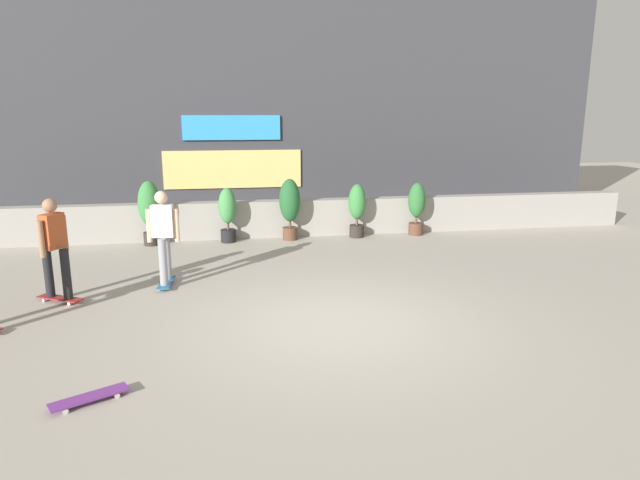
{
  "coord_description": "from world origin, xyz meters",
  "views": [
    {
      "loc": [
        -1.55,
        -7.39,
        2.97
      ],
      "look_at": [
        0.0,
        1.5,
        0.9
      ],
      "focal_mm": 30.8,
      "sensor_mm": 36.0,
      "label": 1
    }
  ],
  "objects_px": {
    "potted_plant_1": "(228,212)",
    "potted_plant_3": "(357,208)",
    "potted_plant_0": "(150,208)",
    "potted_plant_2": "(290,205)",
    "skateboard_near_camera": "(89,397)",
    "skater_by_wall_left": "(163,234)",
    "potted_plant_4": "(417,206)",
    "skater_far_right": "(54,246)"
  },
  "relations": [
    {
      "from": "potted_plant_1",
      "to": "potted_plant_3",
      "type": "xyz_separation_m",
      "value": [
        3.14,
        0.0,
        0.02
      ]
    },
    {
      "from": "potted_plant_0",
      "to": "potted_plant_3",
      "type": "bearing_deg",
      "value": 0.0
    },
    {
      "from": "potted_plant_2",
      "to": "skateboard_near_camera",
      "type": "xyz_separation_m",
      "value": [
        -3.02,
        -7.34,
        -0.79
      ]
    },
    {
      "from": "potted_plant_0",
      "to": "skater_by_wall_left",
      "type": "relative_size",
      "value": 0.88
    },
    {
      "from": "potted_plant_4",
      "to": "skateboard_near_camera",
      "type": "xyz_separation_m",
      "value": [
        -6.21,
        -7.34,
        -0.68
      ]
    },
    {
      "from": "potted_plant_0",
      "to": "potted_plant_1",
      "type": "relative_size",
      "value": 1.15
    },
    {
      "from": "skater_far_right",
      "to": "skateboard_near_camera",
      "type": "xyz_separation_m",
      "value": [
        1.21,
        -3.45,
        -0.88
      ]
    },
    {
      "from": "skater_by_wall_left",
      "to": "skateboard_near_camera",
      "type": "xyz_separation_m",
      "value": [
        -0.41,
        -4.04,
        -0.88
      ]
    },
    {
      "from": "potted_plant_4",
      "to": "skateboard_near_camera",
      "type": "relative_size",
      "value": 1.65
    },
    {
      "from": "potted_plant_4",
      "to": "skater_by_wall_left",
      "type": "height_order",
      "value": "skater_by_wall_left"
    },
    {
      "from": "potted_plant_4",
      "to": "skateboard_near_camera",
      "type": "distance_m",
      "value": 9.64
    },
    {
      "from": "skater_far_right",
      "to": "potted_plant_2",
      "type": "bearing_deg",
      "value": 42.67
    },
    {
      "from": "potted_plant_2",
      "to": "skater_by_wall_left",
      "type": "distance_m",
      "value": 4.21
    },
    {
      "from": "potted_plant_1",
      "to": "skater_far_right",
      "type": "bearing_deg",
      "value": -125.18
    },
    {
      "from": "potted_plant_4",
      "to": "skater_far_right",
      "type": "distance_m",
      "value": 8.38
    },
    {
      "from": "potted_plant_2",
      "to": "potted_plant_3",
      "type": "distance_m",
      "value": 1.67
    },
    {
      "from": "potted_plant_2",
      "to": "potted_plant_3",
      "type": "height_order",
      "value": "potted_plant_2"
    },
    {
      "from": "potted_plant_0",
      "to": "skater_far_right",
      "type": "distance_m",
      "value": 4.02
    },
    {
      "from": "potted_plant_4",
      "to": "skater_far_right",
      "type": "bearing_deg",
      "value": -152.3
    },
    {
      "from": "potted_plant_0",
      "to": "skater_far_right",
      "type": "height_order",
      "value": "skater_far_right"
    },
    {
      "from": "potted_plant_0",
      "to": "potted_plant_2",
      "type": "bearing_deg",
      "value": -0.0
    },
    {
      "from": "potted_plant_4",
      "to": "skateboard_near_camera",
      "type": "bearing_deg",
      "value": -130.22
    },
    {
      "from": "skater_far_right",
      "to": "skateboard_near_camera",
      "type": "relative_size",
      "value": 2.12
    },
    {
      "from": "potted_plant_2",
      "to": "skateboard_near_camera",
      "type": "height_order",
      "value": "potted_plant_2"
    },
    {
      "from": "skater_by_wall_left",
      "to": "skateboard_near_camera",
      "type": "height_order",
      "value": "skater_by_wall_left"
    },
    {
      "from": "skater_by_wall_left",
      "to": "potted_plant_0",
      "type": "bearing_deg",
      "value": 100.95
    },
    {
      "from": "potted_plant_2",
      "to": "skater_by_wall_left",
      "type": "relative_size",
      "value": 0.87
    },
    {
      "from": "potted_plant_3",
      "to": "skateboard_near_camera",
      "type": "bearing_deg",
      "value": -122.49
    },
    {
      "from": "potted_plant_1",
      "to": "skater_far_right",
      "type": "relative_size",
      "value": 0.77
    },
    {
      "from": "potted_plant_0",
      "to": "skater_far_right",
      "type": "relative_size",
      "value": 0.88
    },
    {
      "from": "potted_plant_1",
      "to": "potted_plant_3",
      "type": "relative_size",
      "value": 0.98
    },
    {
      "from": "potted_plant_0",
      "to": "potted_plant_2",
      "type": "xyz_separation_m",
      "value": [
        3.25,
        -0.0,
        -0.01
      ]
    },
    {
      "from": "potted_plant_4",
      "to": "skater_far_right",
      "type": "xyz_separation_m",
      "value": [
        -7.42,
        -3.9,
        0.2
      ]
    },
    {
      "from": "potted_plant_1",
      "to": "skateboard_near_camera",
      "type": "distance_m",
      "value": 7.53
    },
    {
      "from": "potted_plant_0",
      "to": "potted_plant_4",
      "type": "distance_m",
      "value": 6.44
    },
    {
      "from": "potted_plant_3",
      "to": "potted_plant_2",
      "type": "bearing_deg",
      "value": -180.0
    },
    {
      "from": "skater_far_right",
      "to": "skateboard_near_camera",
      "type": "distance_m",
      "value": 3.76
    },
    {
      "from": "skateboard_near_camera",
      "to": "potted_plant_2",
      "type": "bearing_deg",
      "value": 67.68
    },
    {
      "from": "potted_plant_0",
      "to": "potted_plant_4",
      "type": "height_order",
      "value": "potted_plant_0"
    },
    {
      "from": "potted_plant_4",
      "to": "skater_by_wall_left",
      "type": "relative_size",
      "value": 0.78
    },
    {
      "from": "potted_plant_0",
      "to": "potted_plant_1",
      "type": "height_order",
      "value": "potted_plant_0"
    },
    {
      "from": "potted_plant_1",
      "to": "skater_far_right",
      "type": "xyz_separation_m",
      "value": [
        -2.75,
        -3.9,
        0.22
      ]
    }
  ]
}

